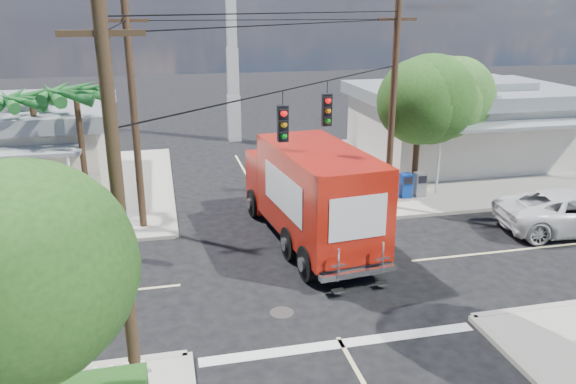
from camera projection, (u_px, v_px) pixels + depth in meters
name	position (u px, v px, depth m)	size (l,w,h in m)	color
ground	(301.00, 272.00, 18.79)	(120.00, 120.00, 0.00)	black
sidewalk_ne	(443.00, 166.00, 31.16)	(14.12, 14.12, 0.14)	#A5A095
sidewalk_nw	(22.00, 194.00, 26.52)	(14.12, 14.12, 0.14)	#A5A095
road_markings	(313.00, 293.00, 17.43)	(32.00, 32.00, 0.01)	beige
building_ne	(463.00, 121.00, 31.80)	(11.80, 10.20, 4.50)	silver
radio_tower	(232.00, 54.00, 35.63)	(0.80, 0.80, 17.00)	silver
tree_ne_front	(421.00, 94.00, 25.09)	(4.21, 4.14, 6.66)	#422D1C
tree_ne_back	(449.00, 97.00, 27.86)	(3.77, 3.66, 5.82)	#422D1C
palm_nw_front	(76.00, 96.00, 22.55)	(3.01, 3.08, 5.59)	#422D1C
palm_nw_back	(31.00, 102.00, 23.63)	(3.01, 3.08, 5.19)	#422D1C
utility_poles	(244.00, 128.00, 18.47)	(12.00, 10.68, 9.00)	#473321
vending_boxes	(406.00, 185.00, 25.70)	(1.90, 0.50, 1.10)	#B51217
delivery_truck	(310.00, 193.00, 20.71)	(3.63, 8.92, 3.76)	black
parked_car	(573.00, 212.00, 22.01)	(2.71, 5.87, 1.63)	silver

